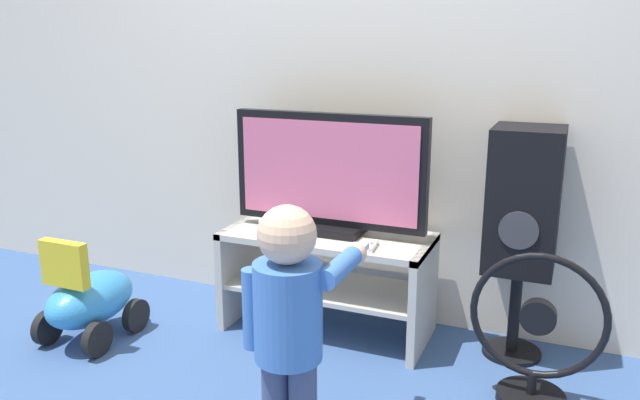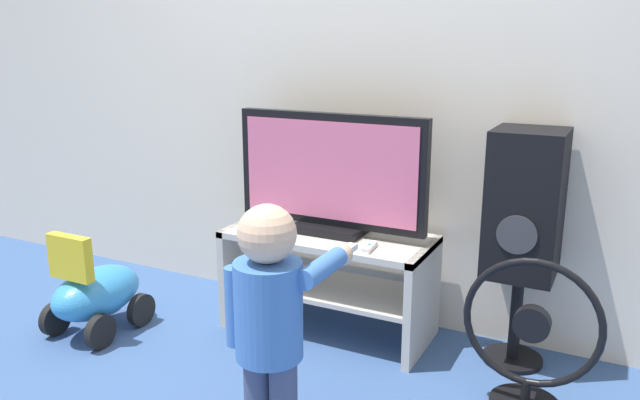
{
  "view_description": "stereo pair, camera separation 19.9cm",
  "coord_description": "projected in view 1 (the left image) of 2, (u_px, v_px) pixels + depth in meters",
  "views": [
    {
      "loc": [
        1.05,
        -2.37,
        1.37
      ],
      "look_at": [
        0.0,
        0.13,
        0.67
      ],
      "focal_mm": 35.0,
      "sensor_mm": 36.0,
      "label": 1
    },
    {
      "loc": [
        1.23,
        -2.28,
        1.37
      ],
      "look_at": [
        0.0,
        0.13,
        0.67
      ],
      "focal_mm": 35.0,
      "sensor_mm": 36.0,
      "label": 2
    }
  ],
  "objects": [
    {
      "name": "game_console",
      "position": [
        271.0,
        221.0,
        3.02
      ],
      "size": [
        0.05,
        0.16,
        0.05
      ],
      "color": "white",
      "rests_on": "tv_stand"
    },
    {
      "name": "child",
      "position": [
        290.0,
        312.0,
        2.01
      ],
      "size": [
        0.33,
        0.49,
        0.88
      ],
      "color": "#3F4C72",
      "rests_on": "ground_plane"
    },
    {
      "name": "floor_fan",
      "position": [
        536.0,
        338.0,
        2.36
      ],
      "size": [
        0.51,
        0.26,
        0.61
      ],
      "color": "black",
      "rests_on": "ground_plane"
    },
    {
      "name": "tv_stand",
      "position": [
        327.0,
        267.0,
        2.96
      ],
      "size": [
        0.98,
        0.43,
        0.49
      ],
      "color": "beige",
      "rests_on": "ground_plane"
    },
    {
      "name": "wall_back",
      "position": [
        351.0,
        55.0,
        2.98
      ],
      "size": [
        10.0,
        0.06,
        2.6
      ],
      "color": "silver",
      "rests_on": "ground_plane"
    },
    {
      "name": "speaker_tower",
      "position": [
        524.0,
        206.0,
        2.63
      ],
      "size": [
        0.29,
        0.32,
        1.02
      ],
      "color": "black",
      "rests_on": "ground_plane"
    },
    {
      "name": "ride_on_toy",
      "position": [
        89.0,
        299.0,
        2.9
      ],
      "size": [
        0.33,
        0.48,
        0.52
      ],
      "color": "#338CD1",
      "rests_on": "ground_plane"
    },
    {
      "name": "television",
      "position": [
        329.0,
        175.0,
        2.87
      ],
      "size": [
        0.93,
        0.2,
        0.56
      ],
      "color": "black",
      "rests_on": "tv_stand"
    },
    {
      "name": "ground_plane",
      "position": [
        309.0,
        349.0,
        2.85
      ],
      "size": [
        16.0,
        16.0,
        0.0
      ],
      "primitive_type": "plane",
      "color": "#38568C"
    },
    {
      "name": "remote_primary",
      "position": [
        372.0,
        246.0,
        2.71
      ],
      "size": [
        0.05,
        0.13,
        0.03
      ],
      "color": "white",
      "rests_on": "tv_stand"
    }
  ]
}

